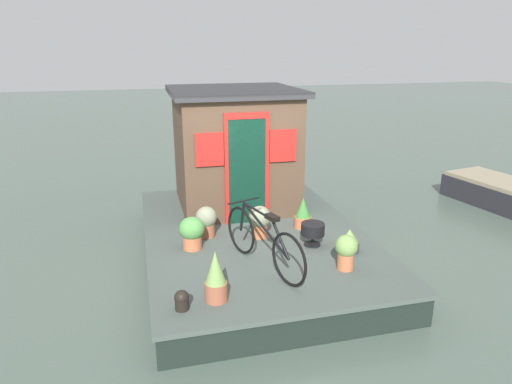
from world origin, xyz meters
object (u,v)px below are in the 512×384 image
at_px(potted_plant_sage, 346,250).
at_px(potted_plant_mint, 216,277).
at_px(potted_plant_fern, 303,214).
at_px(charcoal_grill, 313,230).
at_px(mooring_bollard, 182,300).
at_px(potted_plant_lavender, 349,241).
at_px(houseboat_cabin, 235,148).
at_px(potted_plant_geranium, 260,220).
at_px(potted_plant_basil, 206,221).
at_px(bicycle, 263,241).
at_px(potted_plant_ivy, 192,232).

relative_size(potted_plant_sage, potted_plant_mint, 0.77).
bearing_deg(potted_plant_mint, potted_plant_fern, -42.94).
distance_m(charcoal_grill, mooring_bollard, 2.37).
height_order(potted_plant_sage, potted_plant_lavender, potted_plant_sage).
bearing_deg(potted_plant_lavender, houseboat_cabin, 25.09).
bearing_deg(mooring_bollard, potted_plant_lavender, -69.23).
height_order(houseboat_cabin, potted_plant_fern, houseboat_cabin).
relative_size(potted_plant_lavender, potted_plant_fern, 0.68).
relative_size(potted_plant_geranium, charcoal_grill, 1.44).
distance_m(potted_plant_mint, mooring_bollard, 0.45).
bearing_deg(potted_plant_mint, potted_plant_sage, -78.90).
relative_size(potted_plant_lavender, potted_plant_mint, 0.55).
bearing_deg(mooring_bollard, potted_plant_fern, -47.44).
bearing_deg(mooring_bollard, potted_plant_basil, -16.25).
relative_size(bicycle, potted_plant_ivy, 3.55).
distance_m(potted_plant_geranium, charcoal_grill, 0.82).
height_order(houseboat_cabin, potted_plant_sage, houseboat_cabin).
distance_m(potted_plant_ivy, potted_plant_mint, 1.47).
xyz_separation_m(potted_plant_basil, potted_plant_mint, (-1.85, 0.17, 0.03)).
xyz_separation_m(houseboat_cabin, potted_plant_mint, (-3.23, 0.90, -0.76)).
height_order(potted_plant_sage, charcoal_grill, potted_plant_sage).
relative_size(potted_plant_sage, mooring_bollard, 2.04).
bearing_deg(potted_plant_ivy, potted_plant_fern, -78.49).
bearing_deg(charcoal_grill, potted_plant_lavender, -128.21).
bearing_deg(potted_plant_ivy, potted_plant_lavender, -106.90).
distance_m(houseboat_cabin, potted_plant_geranium, 1.78).
bearing_deg(potted_plant_ivy, potted_plant_basil, -34.47).
distance_m(houseboat_cabin, potted_plant_ivy, 2.17).
bearing_deg(houseboat_cabin, mooring_bollard, 158.64).
height_order(potted_plant_geranium, potted_plant_ivy, potted_plant_geranium).
height_order(bicycle, potted_plant_sage, bicycle).
bearing_deg(potted_plant_fern, potted_plant_basil, 89.46).
height_order(potted_plant_lavender, potted_plant_mint, potted_plant_mint).
distance_m(potted_plant_sage, potted_plant_lavender, 0.56).
bearing_deg(potted_plant_geranium, potted_plant_ivy, 98.60).
bearing_deg(potted_plant_ivy, mooring_bollard, 168.94).
bearing_deg(bicycle, potted_plant_sage, -106.75).
xyz_separation_m(potted_plant_basil, mooring_bollard, (-1.95, 0.57, -0.14)).
bearing_deg(potted_plant_lavender, potted_plant_basil, 61.15).
xyz_separation_m(potted_plant_ivy, charcoal_grill, (-0.32, -1.70, -0.02)).
bearing_deg(bicycle, potted_plant_lavender, -82.56).
distance_m(potted_plant_lavender, mooring_bollard, 2.60).
bearing_deg(charcoal_grill, potted_plant_basil, 64.26).
bearing_deg(bicycle, potted_plant_basil, 25.21).
relative_size(bicycle, potted_plant_sage, 3.57).
height_order(potted_plant_geranium, charcoal_grill, potted_plant_geranium).
distance_m(potted_plant_basil, potted_plant_fern, 1.54).
bearing_deg(potted_plant_mint, houseboat_cabin, -15.62).
height_order(potted_plant_geranium, potted_plant_sage, potted_plant_geranium).
bearing_deg(bicycle, potted_plant_mint, 131.74).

